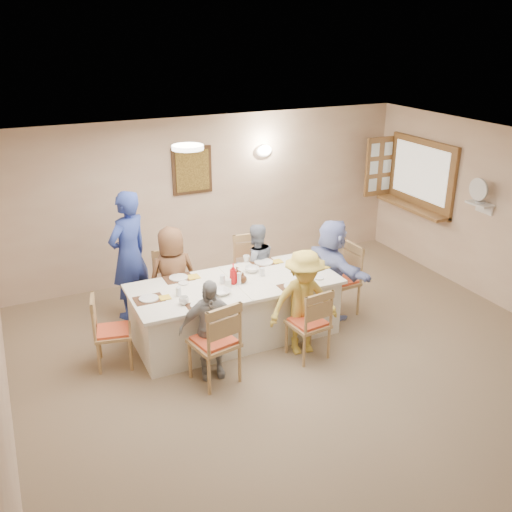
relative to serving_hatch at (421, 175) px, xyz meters
name	(u,v)px	position (x,y,z in m)	size (l,w,h in m)	color
ground	(324,381)	(-3.21, -2.40, -1.50)	(7.00, 7.00, 0.00)	#7E6850
room_walls	(331,258)	(-3.21, -2.40, 0.01)	(7.00, 7.00, 7.00)	tan
wall_picture	(192,171)	(-3.51, 1.06, 0.20)	(0.62, 0.05, 0.72)	#412B16
wall_sconce	(264,151)	(-2.31, 1.04, 0.40)	(0.26, 0.09, 0.18)	white
ceiling_light	(188,147)	(-4.21, -0.90, 0.97)	(0.36, 0.36, 0.05)	white
serving_hatch	(421,175)	(0.00, 0.00, 0.00)	(0.06, 1.50, 1.15)	brown
hatch_sill	(412,207)	(-0.12, 0.00, -0.53)	(0.30, 1.50, 0.05)	brown
shutter_door	(380,167)	(-0.26, 0.76, 0.00)	(0.55, 0.04, 1.00)	brown
fan_shelf	(480,204)	(-0.08, -1.35, -0.10)	(0.22, 0.36, 0.03)	white
desk_fan	(480,194)	(-0.11, -1.35, 0.05)	(0.30, 0.30, 0.28)	#A5A5A8
dining_table	(235,310)	(-3.72, -1.04, -1.12)	(2.61, 1.11, 0.76)	white
chair_back_left	(171,287)	(-4.32, -0.24, -1.03)	(0.45, 0.45, 0.95)	tan
chair_back_right	(252,271)	(-3.12, -0.24, -1.01)	(0.47, 0.47, 0.99)	tan
chair_front_left	(214,340)	(-4.32, -1.84, -0.99)	(0.49, 0.49, 1.02)	tan
chair_front_right	(308,322)	(-3.12, -1.84, -1.04)	(0.44, 0.44, 0.92)	tan
chair_left_end	(113,331)	(-5.27, -1.04, -1.05)	(0.43, 0.43, 0.90)	tan
chair_right_end	(339,280)	(-2.17, -1.04, -1.00)	(0.48, 0.48, 0.99)	tan
diner_back_left	(173,277)	(-4.32, -0.36, -0.82)	(0.69, 0.47, 1.36)	brown
diner_back_right	(256,266)	(-3.12, -0.36, -0.89)	(0.63, 0.50, 1.23)	gray
diner_front_left	(210,329)	(-4.32, -1.72, -0.91)	(0.74, 0.41, 1.19)	#9A9A9A
diner_front_right	(304,303)	(-3.12, -1.72, -0.84)	(0.92, 0.61, 1.33)	#DFC14B
diner_right_end	(332,268)	(-2.30, -1.04, -0.81)	(0.47, 1.30, 1.38)	#94A4E7
caregiver	(129,255)	(-4.77, 0.11, -0.61)	(0.77, 0.70, 1.78)	#2A3F9C
placemat_fl	(201,306)	(-4.32, -1.46, -0.74)	(0.33, 0.25, 0.01)	#472B19
plate_fl	(201,305)	(-4.32, -1.46, -0.73)	(0.25, 0.25, 0.02)	white
napkin_fl	(218,304)	(-4.14, -1.51, -0.73)	(0.14, 0.14, 0.01)	yellow
placemat_fr	(293,287)	(-3.12, -1.46, -0.74)	(0.35, 0.26, 0.01)	#472B19
plate_fr	(293,286)	(-3.12, -1.46, -0.73)	(0.24, 0.24, 0.01)	white
napkin_fr	(308,285)	(-2.94, -1.51, -0.73)	(0.14, 0.14, 0.01)	yellow
placemat_bl	(179,278)	(-4.32, -0.62, -0.74)	(0.36, 0.27, 0.01)	#472B19
plate_bl	(179,277)	(-4.32, -0.62, -0.73)	(0.24, 0.24, 0.01)	white
napkin_bl	(193,277)	(-4.14, -0.67, -0.73)	(0.15, 0.15, 0.01)	yellow
placemat_br	(264,263)	(-3.12, -0.62, -0.74)	(0.33, 0.25, 0.01)	#472B19
plate_br	(264,262)	(-3.12, -0.62, -0.73)	(0.25, 0.25, 0.02)	white
napkin_br	(277,261)	(-2.94, -0.67, -0.73)	(0.13, 0.13, 0.01)	yellow
placemat_le	(149,299)	(-4.82, -1.04, -0.74)	(0.34, 0.25, 0.01)	#472B19
plate_le	(149,298)	(-4.82, -1.04, -0.73)	(0.23, 0.23, 0.01)	white
napkin_le	(165,297)	(-4.64, -1.09, -0.73)	(0.13, 0.13, 0.01)	yellow
placemat_re	(313,267)	(-2.60, -1.04, -0.74)	(0.33, 0.24, 0.01)	#472B19
plate_re	(313,267)	(-2.60, -1.04, -0.73)	(0.23, 0.23, 0.01)	white
napkin_re	(326,266)	(-2.42, -1.09, -0.73)	(0.14, 0.14, 0.01)	yellow
teacup_a	(184,301)	(-4.48, -1.34, -0.69)	(0.15, 0.15, 0.09)	white
teacup_b	(246,259)	(-3.31, -0.49, -0.70)	(0.10, 0.10, 0.09)	white
bowl_a	(222,292)	(-3.99, -1.27, -0.71)	(0.26, 0.26, 0.05)	white
bowl_b	(252,269)	(-3.38, -0.82, -0.71)	(0.25, 0.25, 0.06)	white
condiment_ketchup	(233,274)	(-3.75, -1.06, -0.61)	(0.13, 0.13, 0.26)	red
condiment_brown	(237,274)	(-3.67, -0.98, -0.65)	(0.10, 0.10, 0.18)	#4B2914
condiment_malt	(243,278)	(-3.63, -1.08, -0.67)	(0.11, 0.11, 0.13)	#4B2914
drinking_glass	(222,279)	(-3.87, -0.99, -0.68)	(0.07, 0.07, 0.10)	silver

